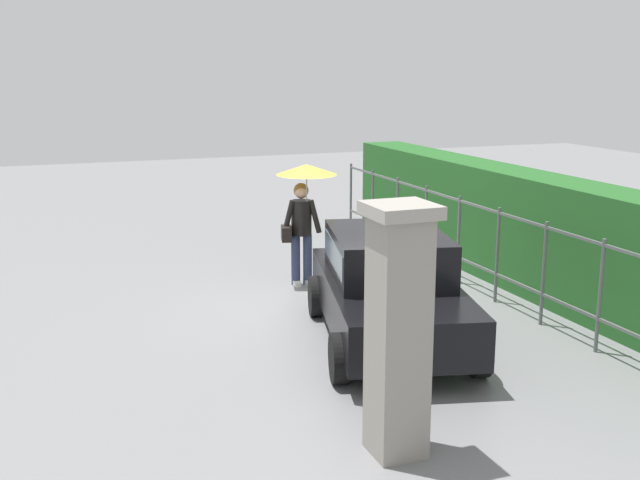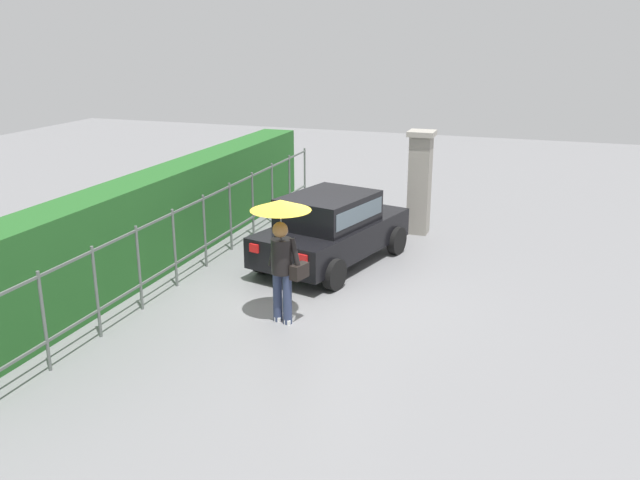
# 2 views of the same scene
# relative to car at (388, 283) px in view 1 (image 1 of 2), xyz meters

# --- Properties ---
(ground_plane) EXTENTS (40.00, 40.00, 0.00)m
(ground_plane) POSITION_rel_car_xyz_m (-1.57, -0.26, -0.80)
(ground_plane) COLOR slate
(car) EXTENTS (3.99, 2.57, 1.48)m
(car) POSITION_rel_car_xyz_m (0.00, 0.00, 0.00)
(car) COLOR black
(car) RESTS_ON ground
(pedestrian) EXTENTS (0.99, 0.99, 2.05)m
(pedestrian) POSITION_rel_car_xyz_m (-2.96, -0.14, 0.69)
(pedestrian) COLOR #2D3856
(pedestrian) RESTS_ON ground
(gate_pillar) EXTENTS (0.60, 0.60, 2.42)m
(gate_pillar) POSITION_rel_car_xyz_m (2.80, -1.26, 0.44)
(gate_pillar) COLOR gray
(gate_pillar) RESTS_ON ground
(fence_section) EXTENTS (11.66, 0.05, 1.50)m
(fence_section) POSITION_rel_car_xyz_m (-1.00, 2.34, 0.02)
(fence_section) COLOR #59605B
(fence_section) RESTS_ON ground
(hedge_row) EXTENTS (12.61, 0.90, 1.90)m
(hedge_row) POSITION_rel_car_xyz_m (-1.00, 3.30, 0.15)
(hedge_row) COLOR #235B23
(hedge_row) RESTS_ON ground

